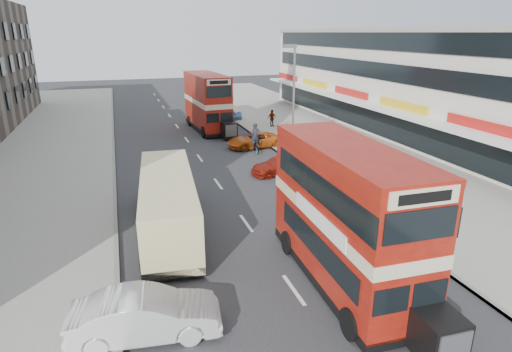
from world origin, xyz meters
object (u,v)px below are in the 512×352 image
object	(u,v)px
car_right_a	(281,165)
pedestrian_far	(272,118)
car_right_c	(225,115)
car_right_b	(254,140)
pedestrian_near	(319,154)
street_lamp	(293,93)
coach	(168,202)
bus_second	(207,102)
car_left_front	(146,315)
cyclist	(256,143)
bus_main	(346,216)

from	to	relation	value
car_right_a	pedestrian_far	xyz separation A→B (m)	(4.34, 13.62, 0.36)
car_right_c	pedestrian_far	xyz separation A→B (m)	(3.61, -4.57, 0.34)
car_right_b	pedestrian_near	xyz separation A→B (m)	(2.42, -6.80, 0.46)
street_lamp	coach	world-z (taller)	street_lamp
bus_second	coach	bearing A→B (deg)	69.83
car_left_front	pedestrian_far	world-z (taller)	pedestrian_far
coach	car_right_a	bearing A→B (deg)	43.17
pedestrian_near	cyclist	xyz separation A→B (m)	(-2.77, 5.38, -0.29)
pedestrian_far	street_lamp	bearing A→B (deg)	-115.60
car_right_c	cyclist	distance (m)	12.71
car_right_a	bus_second	bearing A→B (deg)	-179.62
bus_main	pedestrian_far	size ratio (longest dim) A/B	5.75
car_left_front	pedestrian_far	distance (m)	30.62
pedestrian_near	car_right_b	bearing A→B (deg)	-72.60
street_lamp	car_left_front	size ratio (longest dim) A/B	1.79
coach	pedestrian_near	bearing A→B (deg)	35.74
pedestrian_far	pedestrian_near	bearing A→B (deg)	-109.85
car_left_front	car_right_c	world-z (taller)	car_left_front
street_lamp	car_right_a	size ratio (longest dim) A/B	1.98
bus_second	cyclist	size ratio (longest dim) A/B	4.06
bus_main	cyclist	world-z (taller)	bus_main
bus_second	car_right_b	size ratio (longest dim) A/B	2.09
car_right_c	coach	bearing A→B (deg)	-18.11
bus_main	cyclist	xyz separation A→B (m)	(2.51, 18.25, -1.88)
coach	pedestrian_near	size ratio (longest dim) A/B	5.13
car_right_c	cyclist	world-z (taller)	cyclist
bus_main	car_left_front	size ratio (longest dim) A/B	2.04
car_right_c	car_right_a	bearing A→B (deg)	-0.64
car_right_a	car_right_c	bearing A→B (deg)	171.04
cyclist	car_right_b	bearing A→B (deg)	79.38
coach	car_right_c	xyz separation A→B (m)	(8.82, 24.54, -0.85)
bus_second	car_left_front	world-z (taller)	bus_second
car_right_a	pedestrian_near	bearing A→B (deg)	85.68
coach	cyclist	distance (m)	14.39
car_right_c	cyclist	xyz separation A→B (m)	(-0.70, -12.69, 0.18)
car_right_b	pedestrian_far	size ratio (longest dim) A/B	2.76
bus_main	car_right_c	size ratio (longest dim) A/B	2.59
car_right_a	car_right_c	size ratio (longest dim) A/B	1.14
coach	cyclist	xyz separation A→B (m)	(8.12, 11.86, -0.67)
pedestrian_near	pedestrian_far	bearing A→B (deg)	-98.67
car_right_a	pedestrian_far	distance (m)	14.29
car_right_a	pedestrian_far	world-z (taller)	pedestrian_far
coach	pedestrian_near	distance (m)	12.67
coach	car_left_front	xyz separation A→B (m)	(-1.60, -7.24, -0.71)
pedestrian_far	cyclist	size ratio (longest dim) A/B	0.70
car_right_b	street_lamp	bearing A→B (deg)	19.45
car_left_front	car_right_c	size ratio (longest dim) A/B	1.27
car_right_a	bus_main	bearing A→B (deg)	-17.67
pedestrian_near	street_lamp	bearing A→B (deg)	-79.50
street_lamp	pedestrian_near	bearing A→B (deg)	-77.33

